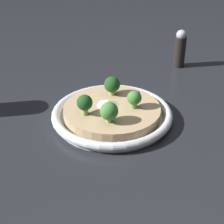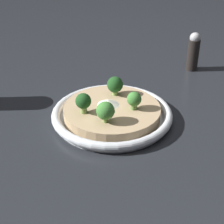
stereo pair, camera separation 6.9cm
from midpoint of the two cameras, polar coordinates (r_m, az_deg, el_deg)
ground_plane at (r=0.70m, az=2.82°, el=-1.34°), size 6.00×6.00×0.00m
risotto_bowl at (r=0.70m, az=2.85°, el=-0.34°), size 0.25×0.25×0.03m
cheese_sprinkle at (r=0.69m, az=2.25°, el=1.53°), size 0.04×0.04×0.01m
broccoli_right at (r=0.72m, az=3.26°, el=4.44°), size 0.03×0.03×0.04m
broccoli_back_left at (r=0.63m, az=2.06°, el=0.08°), size 0.03×0.03×0.04m
broccoli_front_left at (r=0.67m, az=6.65°, el=1.97°), size 0.03×0.03×0.04m
broccoli_back at (r=0.66m, az=-1.78°, el=1.64°), size 0.03×0.03×0.04m
pepper_shaker at (r=0.94m, az=15.47°, el=9.64°), size 0.03×0.03×0.10m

